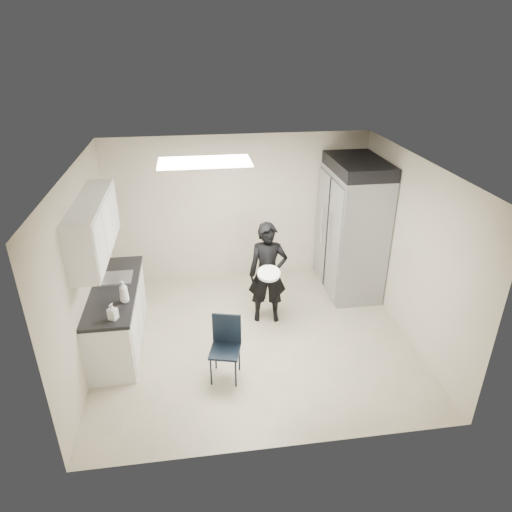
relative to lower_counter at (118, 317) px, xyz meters
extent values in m
plane|color=tan|center=(1.95, -0.20, -0.43)|extent=(4.50, 4.50, 0.00)
plane|color=silver|center=(1.95, -0.20, 2.17)|extent=(4.50, 4.50, 0.00)
plane|color=beige|center=(1.95, 1.80, 0.87)|extent=(4.50, 0.00, 4.50)
plane|color=beige|center=(-0.30, -0.20, 0.87)|extent=(0.00, 4.00, 4.00)
plane|color=beige|center=(4.20, -0.20, 0.87)|extent=(0.00, 4.00, 4.00)
cube|color=white|center=(1.35, 0.20, 2.14)|extent=(1.20, 0.60, 0.02)
cube|color=silver|center=(0.00, 0.00, 0.00)|extent=(0.60, 1.90, 0.86)
cube|color=black|center=(0.00, 0.00, 0.46)|extent=(0.64, 1.95, 0.05)
cube|color=gray|center=(0.02, 0.25, 0.44)|extent=(0.42, 0.40, 0.14)
cylinder|color=silver|center=(-0.18, 0.25, 0.59)|extent=(0.02, 0.02, 0.24)
cube|color=silver|center=(-0.13, 0.00, 1.40)|extent=(0.35, 1.80, 0.75)
cube|color=black|center=(-0.19, 1.15, 1.19)|extent=(0.22, 0.30, 0.35)
cube|color=yellow|center=(-0.29, -0.10, 0.79)|extent=(0.00, 0.12, 0.07)
cube|color=yellow|center=(-0.29, 0.10, 0.75)|extent=(0.00, 0.12, 0.07)
cube|color=gray|center=(3.78, 1.07, 0.62)|extent=(0.80, 1.35, 2.10)
cube|color=black|center=(3.78, 1.07, 1.77)|extent=(0.80, 1.35, 0.20)
cube|color=black|center=(1.45, -0.99, -0.01)|extent=(0.46, 0.46, 0.84)
imported|color=black|center=(2.22, 0.30, 0.38)|extent=(0.63, 0.46, 1.61)
cylinder|color=silver|center=(2.19, 0.05, 0.51)|extent=(0.37, 0.37, 0.04)
imported|color=white|center=(0.20, -0.39, 0.63)|extent=(0.16, 0.16, 0.31)
imported|color=#ABA9B5|center=(0.11, -0.78, 0.59)|extent=(0.13, 0.13, 0.22)
camera|label=1|loc=(1.18, -5.68, 3.66)|focal=32.00mm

